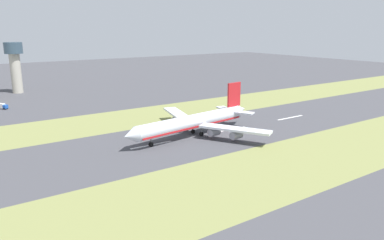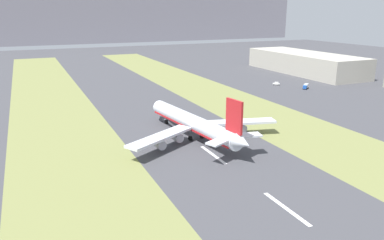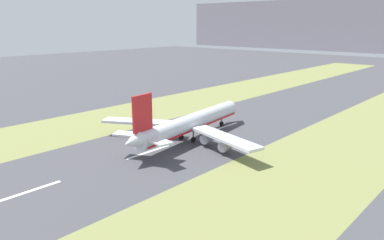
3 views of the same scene
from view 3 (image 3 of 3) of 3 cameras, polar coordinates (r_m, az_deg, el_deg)
The scene contains 7 objects.
ground_plane at distance 135.92m, azimuth -0.15°, elevation -2.73°, with size 800.00×800.00×0.00m, color #424247.
grass_median_west at distance 168.27m, azimuth -11.61°, elevation 0.35°, with size 40.00×600.00×0.01m, color olive.
grass_median_east at distance 112.61m, azimuth 17.27°, elevation -7.14°, with size 40.00×600.00×0.01m, color olive.
centreline_dash_near at distance 102.23m, azimuth -23.91°, elevation -10.02°, with size 1.20×18.00×0.01m, color silver.
centreline_dash_mid at distance 122.14m, azimuth -6.66°, elevation -4.85°, with size 1.20×18.00×0.01m, color silver.
centreline_dash_far at distance 150.28m, azimuth 4.80°, elevation -1.09°, with size 1.20×18.00×0.01m, color silver.
airplane_main_jet at distance 131.61m, azimuth -0.47°, elevation -0.58°, with size 63.57×67.14×20.20m.
Camera 3 is at (86.86, -96.46, 40.28)m, focal length 35.00 mm.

